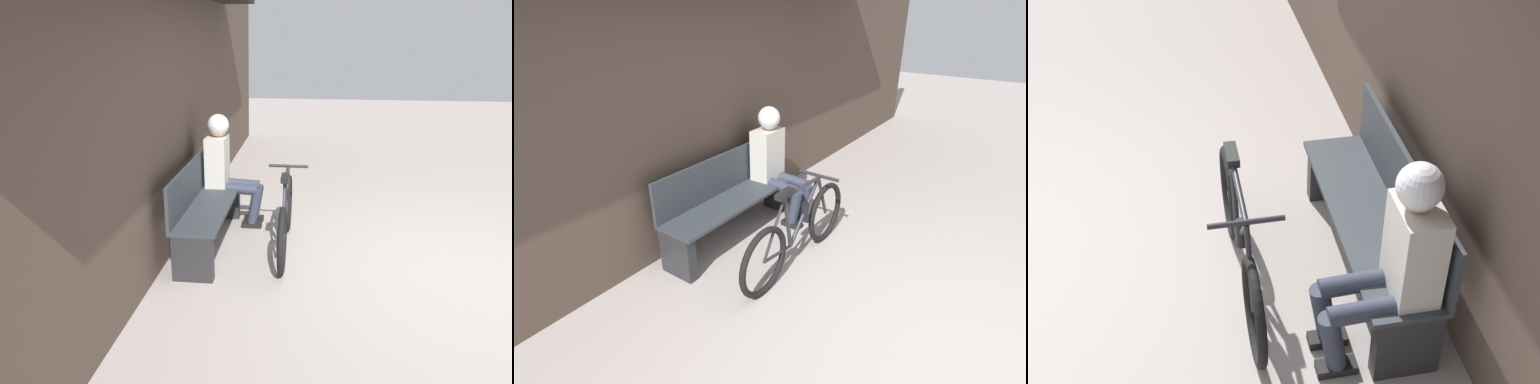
# 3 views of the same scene
# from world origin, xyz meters

# --- Properties ---
(park_bench_near) EXTENTS (1.65, 0.42, 0.85)m
(park_bench_near) POSITION_xyz_m (0.42, 2.12, 0.40)
(park_bench_near) COLOR #2D3338
(park_bench_near) RESTS_ON ground_plane
(bicycle) EXTENTS (1.64, 0.40, 0.83)m
(bicycle) POSITION_xyz_m (0.40, 1.32, 0.34)
(bicycle) COLOR black
(bicycle) RESTS_ON ground_plane
(person_seated) EXTENTS (0.34, 0.62, 1.23)m
(person_seated) POSITION_xyz_m (1.04, 2.02, 0.70)
(person_seated) COLOR #2D3342
(person_seated) RESTS_ON ground_plane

